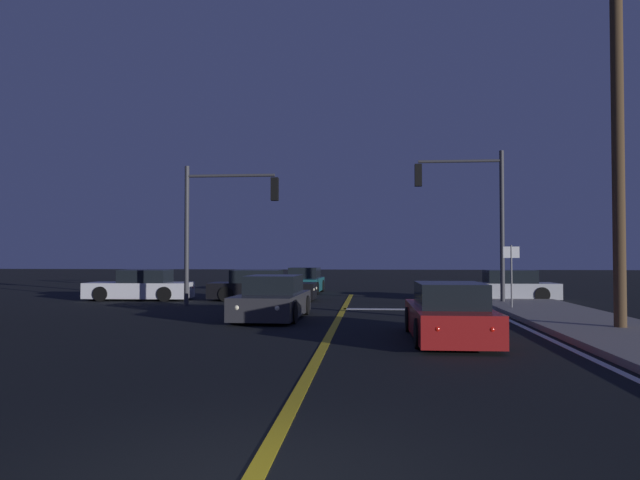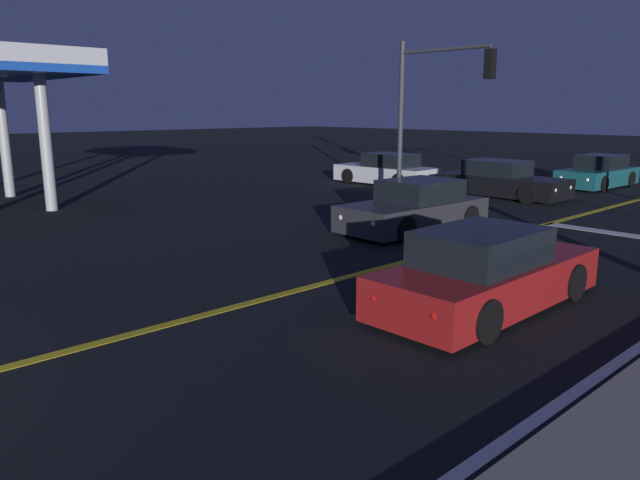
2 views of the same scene
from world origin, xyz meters
name	(u,v)px [view 1 (image 1 of 2)]	position (x,y,z in m)	size (l,w,h in m)	color
sidewalk_right	(637,339)	(7.03, 9.21, 0.07)	(3.20, 33.15, 0.15)	gray
lane_line_center	(328,338)	(0.00, 9.21, 0.01)	(0.20, 31.31, 0.01)	gold
lane_line_edge_right	(553,341)	(5.18, 9.21, 0.01)	(0.16, 31.31, 0.01)	white
stop_bar	(418,309)	(2.72, 16.92, 0.01)	(5.43, 0.50, 0.01)	white
car_following_oncoming_charcoal	(273,300)	(-2.06, 13.46, 0.58)	(2.04, 4.35, 1.34)	#2D2D33
car_parked_curb_teal	(304,282)	(-2.54, 26.24, 0.58)	(1.91, 4.24, 1.34)	#195960
car_mid_block_red	(449,315)	(2.82, 9.12, 0.58)	(1.84, 4.52, 1.34)	maroon
car_far_approaching_silver	(505,287)	(6.84, 21.53, 0.58)	(4.57, 1.88, 1.34)	#B2B5BA
car_lead_oncoming_black	(261,287)	(-3.81, 20.80, 0.58)	(4.68, 1.89, 1.34)	black
car_distant_tail_white	(141,287)	(-9.19, 20.56, 0.58)	(4.60, 2.05, 1.34)	silver
traffic_signal_near_right	(472,203)	(5.04, 19.22, 4.08)	(3.54, 0.28, 6.18)	#38383D
traffic_signal_far_left	(220,212)	(-4.88, 17.82, 3.67)	(3.73, 0.28, 5.51)	#38383D
utility_pole_right	(618,115)	(7.33, 10.82, 5.58)	(1.90, 0.31, 10.74)	#4C3823
street_sign_corner	(511,267)	(5.93, 16.42, 1.58)	(0.56, 0.06, 2.34)	slate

